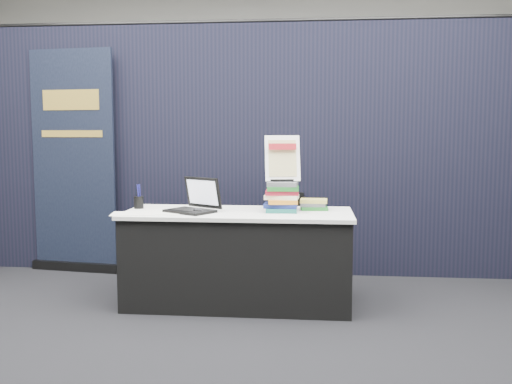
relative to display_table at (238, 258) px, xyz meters
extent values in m
plane|color=black|center=(0.00, -0.55, -0.38)|extent=(8.00, 8.00, 0.00)
cube|color=#AAA9A1|center=(0.00, 3.45, 1.37)|extent=(8.00, 0.02, 3.50)
cube|color=black|center=(0.00, 1.05, 0.82)|extent=(6.00, 0.08, 2.40)
cube|color=black|center=(0.00, 0.00, -0.02)|extent=(1.76, 0.71, 0.72)
cube|color=silver|center=(0.00, 0.00, 0.36)|extent=(1.80, 0.75, 0.03)
cube|color=black|center=(-0.37, -0.10, 0.38)|extent=(0.43, 0.40, 0.02)
cube|color=black|center=(-0.37, 0.03, 0.52)|extent=(0.34, 0.24, 0.25)
cube|color=silver|center=(-0.37, 0.02, 0.52)|extent=(0.28, 0.20, 0.19)
ellipsoid|color=black|center=(-0.30, -0.15, 0.39)|extent=(0.10, 0.14, 0.04)
cube|color=silver|center=(-0.78, -0.21, 0.38)|extent=(0.38, 0.30, 0.00)
cube|color=silver|center=(-0.59, -0.14, 0.38)|extent=(0.33, 0.24, 0.00)
cube|color=silver|center=(-0.48, -0.06, 0.38)|extent=(0.33, 0.24, 0.00)
cylinder|color=black|center=(-0.84, 0.09, 0.42)|extent=(0.10, 0.10, 0.10)
cube|color=#195F57|center=(0.35, 0.02, 0.39)|extent=(0.26, 0.20, 0.03)
cube|color=navy|center=(0.35, 0.02, 0.42)|extent=(0.26, 0.20, 0.03)
cube|color=orange|center=(0.35, 0.02, 0.46)|extent=(0.26, 0.20, 0.03)
cube|color=#F9F1CC|center=(0.35, 0.02, 0.49)|extent=(0.26, 0.20, 0.03)
cube|color=maroon|center=(0.35, 0.02, 0.53)|extent=(0.26, 0.20, 0.03)
cube|color=#1C6A24|center=(0.35, 0.02, 0.56)|extent=(0.26, 0.20, 0.03)
cube|color=#54555A|center=(0.35, 0.02, 0.59)|extent=(0.26, 0.20, 0.03)
cube|color=#1C6A24|center=(0.59, 0.17, 0.39)|extent=(0.20, 0.15, 0.03)
cube|color=#54555A|center=(0.59, 0.17, 0.42)|extent=(0.20, 0.15, 0.03)
cube|color=#BBAC4A|center=(0.59, 0.17, 0.45)|extent=(0.20, 0.15, 0.03)
cube|color=black|center=(0.35, 0.00, 0.63)|extent=(0.18, 0.05, 0.02)
cylinder|color=black|center=(0.27, 0.09, 0.73)|extent=(0.03, 0.09, 0.27)
cylinder|color=black|center=(0.42, 0.09, 0.73)|extent=(0.03, 0.09, 0.27)
cube|color=white|center=(0.35, 0.05, 0.80)|extent=(0.29, 0.15, 0.36)
cube|color=#CEC080|center=(0.35, 0.04, 0.80)|extent=(0.23, 0.12, 0.28)
cube|color=maroon|center=(0.35, 0.04, 0.89)|extent=(0.22, 0.05, 0.05)
cube|color=black|center=(-1.76, 0.93, -0.33)|extent=(0.93, 0.22, 0.09)
cube|color=black|center=(-1.76, 0.95, 0.71)|extent=(0.87, 0.14, 2.18)
cube|color=gold|center=(-1.76, 0.93, 1.31)|extent=(0.60, 0.08, 0.20)
cube|color=gold|center=(-1.76, 0.93, 0.98)|extent=(0.65, 0.09, 0.07)
cylinder|color=black|center=(0.16, 0.61, -0.18)|extent=(0.02, 0.02, 0.39)
cylinder|color=black|center=(0.51, 0.61, -0.18)|extent=(0.02, 0.02, 0.39)
cylinder|color=black|center=(0.16, 0.95, -0.18)|extent=(0.02, 0.02, 0.39)
cylinder|color=black|center=(0.51, 0.95, -0.18)|extent=(0.02, 0.02, 0.39)
cube|color=black|center=(0.33, 0.78, 0.03)|extent=(0.45, 0.45, 0.03)
cube|color=black|center=(0.33, 0.95, 0.36)|extent=(0.34, 0.13, 0.14)
camera|label=1|loc=(0.58, -4.44, 1.00)|focal=40.00mm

